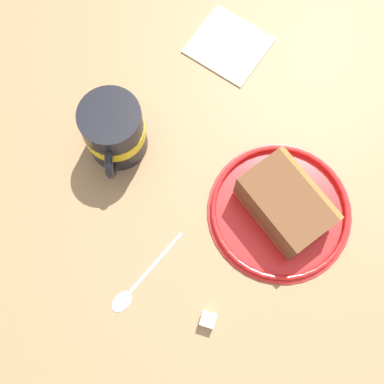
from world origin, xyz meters
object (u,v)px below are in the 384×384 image
(tea_mug, at_px, (114,131))
(teaspoon, at_px, (133,288))
(sugar_cube, at_px, (208,320))
(folded_napkin, at_px, (229,45))
(small_plate, at_px, (280,211))
(cake_slice, at_px, (285,204))

(tea_mug, xyz_separation_m, teaspoon, (-0.14, 0.13, -0.04))
(tea_mug, relative_size, sugar_cube, 5.23)
(tea_mug, relative_size, folded_napkin, 0.92)
(small_plate, relative_size, cake_slice, 1.48)
(tea_mug, bearing_deg, cake_slice, -163.08)
(sugar_cube, bearing_deg, folded_napkin, -54.73)
(cake_slice, height_order, sugar_cube, cake_slice)
(tea_mug, bearing_deg, sugar_cube, 157.40)
(teaspoon, height_order, folded_napkin, teaspoon)
(sugar_cube, bearing_deg, teaspoon, 17.83)
(small_plate, distance_m, teaspoon, 0.21)
(small_plate, xyz_separation_m, cake_slice, (-0.00, -0.00, 0.03))
(cake_slice, distance_m, tea_mug, 0.23)
(small_plate, relative_size, sugar_cube, 10.49)
(cake_slice, bearing_deg, folded_napkin, -35.36)
(cake_slice, height_order, tea_mug, tea_mug)
(small_plate, distance_m, tea_mug, 0.23)
(cake_slice, height_order, folded_napkin, cake_slice)
(cake_slice, bearing_deg, small_plate, 76.97)
(folded_napkin, bearing_deg, small_plate, 144.07)
(folded_napkin, height_order, sugar_cube, sugar_cube)
(teaspoon, relative_size, sugar_cube, 7.19)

